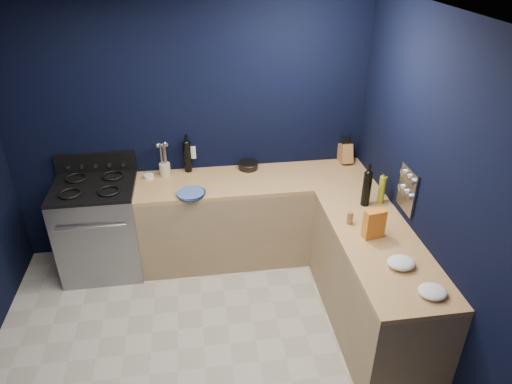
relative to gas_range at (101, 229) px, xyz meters
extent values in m
cube|color=#B2AC9C|center=(0.93, -1.42, -0.47)|extent=(3.50, 3.50, 0.02)
cube|color=silver|center=(0.93, -1.42, 2.15)|extent=(3.50, 3.50, 0.02)
cube|color=black|center=(0.93, 0.34, 0.84)|extent=(3.50, 0.02, 2.60)
cube|color=black|center=(2.69, -1.42, 0.84)|extent=(0.02, 3.50, 2.60)
cube|color=#9A7D57|center=(1.53, 0.02, -0.03)|extent=(2.30, 0.63, 0.86)
cube|color=olive|center=(1.53, 0.02, 0.42)|extent=(2.30, 0.63, 0.04)
cube|color=#9A7D57|center=(2.37, -1.13, -0.03)|extent=(0.63, 1.67, 0.86)
cube|color=olive|center=(2.37, -1.13, 0.42)|extent=(0.63, 1.67, 0.04)
cube|color=gray|center=(0.00, 0.00, 0.00)|extent=(0.76, 0.66, 0.92)
cube|color=black|center=(0.00, -0.32, -0.01)|extent=(0.59, 0.02, 0.42)
cube|color=black|center=(0.00, 0.00, 0.48)|extent=(0.76, 0.66, 0.03)
cube|color=black|center=(0.00, 0.30, 0.58)|extent=(0.76, 0.06, 0.20)
cube|color=gray|center=(2.67, -0.87, 0.72)|extent=(0.02, 0.28, 0.38)
cube|color=white|center=(0.93, 0.32, 0.62)|extent=(0.09, 0.02, 0.13)
cylinder|color=#4368AC|center=(0.90, -0.22, 0.46)|extent=(0.27, 0.27, 0.03)
cylinder|color=white|center=(0.51, 0.17, 0.46)|extent=(0.12, 0.12, 0.04)
cylinder|color=beige|center=(0.66, 0.20, 0.51)|extent=(0.13, 0.13, 0.13)
cylinder|color=black|center=(0.89, 0.27, 0.60)|extent=(0.08, 0.08, 0.31)
cylinder|color=black|center=(1.49, 0.24, 0.48)|extent=(0.21, 0.21, 0.07)
cube|color=olive|center=(2.51, 0.25, 0.54)|extent=(0.12, 0.24, 0.25)
cylinder|color=black|center=(2.43, -0.61, 0.60)|extent=(0.08, 0.08, 0.31)
cylinder|color=#99A121|center=(2.58, -0.59, 0.57)|extent=(0.07, 0.07, 0.26)
cylinder|color=olive|center=(2.20, -0.88, 0.49)|extent=(0.06, 0.06, 0.11)
cylinder|color=olive|center=(2.41, -0.91, 0.49)|extent=(0.05, 0.05, 0.09)
cube|color=red|center=(2.32, -1.09, 0.56)|extent=(0.18, 0.10, 0.24)
ellipsoid|color=white|center=(2.39, -1.47, 0.48)|extent=(0.21, 0.18, 0.07)
ellipsoid|color=white|center=(2.48, -1.79, 0.47)|extent=(0.25, 0.23, 0.06)
camera|label=1|loc=(0.98, -3.95, 2.59)|focal=32.52mm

